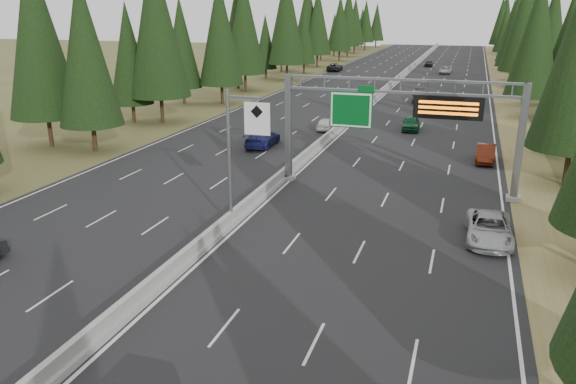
# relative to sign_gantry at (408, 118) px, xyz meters

# --- Properties ---
(road) EXTENTS (32.00, 260.00, 0.08)m
(road) POSITION_rel_sign_gantry_xyz_m (-8.92, 45.12, -5.23)
(road) COLOR black
(road) RESTS_ON ground
(shoulder_right) EXTENTS (3.60, 260.00, 0.06)m
(shoulder_right) POSITION_rel_sign_gantry_xyz_m (8.88, 45.12, -5.24)
(shoulder_right) COLOR olive
(shoulder_right) RESTS_ON ground
(shoulder_left) EXTENTS (3.60, 260.00, 0.06)m
(shoulder_left) POSITION_rel_sign_gantry_xyz_m (-26.72, 45.12, -5.24)
(shoulder_left) COLOR #4E4D24
(shoulder_left) RESTS_ON ground
(median_barrier) EXTENTS (0.70, 260.00, 0.85)m
(median_barrier) POSITION_rel_sign_gantry_xyz_m (-8.92, 45.12, -4.85)
(median_barrier) COLOR gray
(median_barrier) RESTS_ON road
(sign_gantry) EXTENTS (16.75, 0.98, 7.80)m
(sign_gantry) POSITION_rel_sign_gantry_xyz_m (0.00, 0.00, 0.00)
(sign_gantry) COLOR slate
(sign_gantry) RESTS_ON road
(hov_sign_pole) EXTENTS (2.80, 0.50, 8.00)m
(hov_sign_pole) POSITION_rel_sign_gantry_xyz_m (-8.33, -9.92, -0.54)
(hov_sign_pole) COLOR slate
(hov_sign_pole) RESTS_ON road
(tree_row_right) EXTENTS (12.48, 244.68, 18.85)m
(tree_row_right) POSITION_rel_sign_gantry_xyz_m (12.92, 36.60, 4.11)
(tree_row_right) COLOR black
(tree_row_right) RESTS_ON ground
(tree_row_left) EXTENTS (11.84, 242.58, 18.78)m
(tree_row_left) POSITION_rel_sign_gantry_xyz_m (-30.66, 39.47, 3.84)
(tree_row_left) COLOR black
(tree_row_left) RESTS_ON ground
(silver_minivan) EXTENTS (2.54, 5.26, 1.44)m
(silver_minivan) POSITION_rel_sign_gantry_xyz_m (5.58, -7.68, -4.47)
(silver_minivan) COLOR #A5A5A9
(silver_minivan) RESTS_ON road
(car_ahead_green) EXTENTS (2.02, 4.43, 1.47)m
(car_ahead_green) POSITION_rel_sign_gantry_xyz_m (-1.82, 21.48, -4.45)
(car_ahead_green) COLOR #114D28
(car_ahead_green) RESTS_ON road
(car_ahead_dkred) EXTENTS (1.63, 4.36, 1.42)m
(car_ahead_dkred) POSITION_rel_sign_gantry_xyz_m (5.58, 10.12, -4.48)
(car_ahead_dkred) COLOR #5D1D0D
(car_ahead_dkred) RESTS_ON road
(car_ahead_dkgrey) EXTENTS (2.68, 5.66, 1.59)m
(car_ahead_dkgrey) POSITION_rel_sign_gantry_xyz_m (-2.54, 40.68, -4.39)
(car_ahead_dkgrey) COLOR black
(car_ahead_dkgrey) RESTS_ON road
(car_ahead_white) EXTENTS (2.40, 4.85, 1.32)m
(car_ahead_white) POSITION_rel_sign_gantry_xyz_m (-1.29, 79.29, -4.53)
(car_ahead_white) COLOR #BCBCBC
(car_ahead_white) RESTS_ON road
(car_ahead_far) EXTENTS (1.65, 4.05, 1.38)m
(car_ahead_far) POSITION_rel_sign_gantry_xyz_m (-5.64, 93.47, -4.50)
(car_ahead_far) COLOR black
(car_ahead_far) RESTS_ON road
(car_onc_blue) EXTENTS (2.41, 5.51, 1.58)m
(car_onc_blue) POSITION_rel_sign_gantry_xyz_m (-14.20, 9.57, -4.40)
(car_onc_blue) COLOR navy
(car_onc_blue) RESTS_ON road
(car_onc_white) EXTENTS (1.74, 3.90, 1.30)m
(car_onc_white) POSITION_rel_sign_gantry_xyz_m (-10.42, 18.69, -4.54)
(car_onc_white) COLOR silver
(car_onc_white) RESTS_ON road
(car_onc_far) EXTENTS (2.96, 5.90, 1.60)m
(car_onc_far) POSITION_rel_sign_gantry_xyz_m (-23.42, 77.41, -4.39)
(car_onc_far) COLOR black
(car_onc_far) RESTS_ON road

